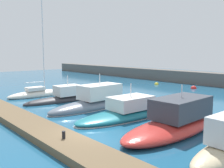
{
  "coord_description": "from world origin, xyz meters",
  "views": [
    {
      "loc": [
        12.52,
        -8.94,
        5.46
      ],
      "look_at": [
        -5.02,
        6.36,
        2.5
      ],
      "focal_mm": 40.25,
      "sensor_mm": 36.0,
      "label": 1
    }
  ],
  "objects_px": {
    "motorboat_teal_fourth": "(129,111)",
    "mooring_buoy_yellow": "(156,85)",
    "motorboat_red_fifth": "(176,121)",
    "motorboat_slate_third": "(94,102)",
    "dock_bollard": "(64,135)",
    "sailboat_ivory_nearest": "(39,94)",
    "mooring_buoy_red": "(194,89)",
    "motorboat_charcoal_second": "(63,97)"
  },
  "relations": [
    {
      "from": "motorboat_charcoal_second",
      "to": "motorboat_slate_third",
      "type": "relative_size",
      "value": 0.89
    },
    {
      "from": "motorboat_red_fifth",
      "to": "dock_bollard",
      "type": "height_order",
      "value": "motorboat_red_fifth"
    },
    {
      "from": "motorboat_charcoal_second",
      "to": "motorboat_red_fifth",
      "type": "bearing_deg",
      "value": -86.73
    },
    {
      "from": "motorboat_red_fifth",
      "to": "mooring_buoy_yellow",
      "type": "bearing_deg",
      "value": 39.76
    },
    {
      "from": "motorboat_slate_third",
      "to": "dock_bollard",
      "type": "bearing_deg",
      "value": -140.06
    },
    {
      "from": "sailboat_ivory_nearest",
      "to": "dock_bollard",
      "type": "height_order",
      "value": "sailboat_ivory_nearest"
    },
    {
      "from": "sailboat_ivory_nearest",
      "to": "motorboat_teal_fourth",
      "type": "relative_size",
      "value": 1.14
    },
    {
      "from": "sailboat_ivory_nearest",
      "to": "motorboat_red_fifth",
      "type": "relative_size",
      "value": 1.24
    },
    {
      "from": "dock_bollard",
      "to": "motorboat_slate_third",
      "type": "bearing_deg",
      "value": 132.9
    },
    {
      "from": "motorboat_charcoal_second",
      "to": "motorboat_teal_fourth",
      "type": "relative_size",
      "value": 0.83
    },
    {
      "from": "dock_bollard",
      "to": "mooring_buoy_yellow",
      "type": "bearing_deg",
      "value": 118.66
    },
    {
      "from": "motorboat_red_fifth",
      "to": "sailboat_ivory_nearest",
      "type": "bearing_deg",
      "value": 90.62
    },
    {
      "from": "sailboat_ivory_nearest",
      "to": "motorboat_teal_fourth",
      "type": "distance_m",
      "value": 14.67
    },
    {
      "from": "motorboat_teal_fourth",
      "to": "motorboat_red_fifth",
      "type": "height_order",
      "value": "motorboat_red_fifth"
    },
    {
      "from": "mooring_buoy_red",
      "to": "motorboat_slate_third",
      "type": "bearing_deg",
      "value": -88.16
    },
    {
      "from": "motorboat_slate_third",
      "to": "mooring_buoy_yellow",
      "type": "xyz_separation_m",
      "value": [
        -7.34,
        18.72,
        -0.6
      ]
    },
    {
      "from": "sailboat_ivory_nearest",
      "to": "mooring_buoy_yellow",
      "type": "relative_size",
      "value": 16.62
    },
    {
      "from": "motorboat_red_fifth",
      "to": "mooring_buoy_red",
      "type": "distance_m",
      "value": 22.06
    },
    {
      "from": "sailboat_ivory_nearest",
      "to": "mooring_buoy_yellow",
      "type": "distance_m",
      "value": 20.12
    },
    {
      "from": "motorboat_teal_fourth",
      "to": "dock_bollard",
      "type": "distance_m",
      "value": 8.08
    },
    {
      "from": "sailboat_ivory_nearest",
      "to": "motorboat_slate_third",
      "type": "distance_m",
      "value": 10.02
    },
    {
      "from": "motorboat_charcoal_second",
      "to": "dock_bollard",
      "type": "xyz_separation_m",
      "value": [
        12.14,
        -7.04,
        0.3
      ]
    },
    {
      "from": "motorboat_teal_fourth",
      "to": "mooring_buoy_yellow",
      "type": "height_order",
      "value": "motorboat_teal_fourth"
    },
    {
      "from": "motorboat_slate_third",
      "to": "dock_bollard",
      "type": "xyz_separation_m",
      "value": [
        7.02,
        -7.56,
        0.09
      ]
    },
    {
      "from": "sailboat_ivory_nearest",
      "to": "motorboat_charcoal_second",
      "type": "height_order",
      "value": "sailboat_ivory_nearest"
    },
    {
      "from": "motorboat_slate_third",
      "to": "motorboat_teal_fourth",
      "type": "height_order",
      "value": "motorboat_slate_third"
    },
    {
      "from": "motorboat_slate_third",
      "to": "mooring_buoy_yellow",
      "type": "height_order",
      "value": "motorboat_slate_third"
    },
    {
      "from": "motorboat_charcoal_second",
      "to": "motorboat_slate_third",
      "type": "bearing_deg",
      "value": -81.79
    },
    {
      "from": "motorboat_teal_fourth",
      "to": "mooring_buoy_red",
      "type": "bearing_deg",
      "value": 17.25
    },
    {
      "from": "motorboat_slate_third",
      "to": "dock_bollard",
      "type": "height_order",
      "value": "motorboat_slate_third"
    },
    {
      "from": "mooring_buoy_yellow",
      "to": "dock_bollard",
      "type": "relative_size",
      "value": 1.67
    },
    {
      "from": "motorboat_slate_third",
      "to": "mooring_buoy_red",
      "type": "height_order",
      "value": "motorboat_slate_third"
    },
    {
      "from": "motorboat_slate_third",
      "to": "mooring_buoy_red",
      "type": "xyz_separation_m",
      "value": [
        -0.62,
        19.18,
        -0.6
      ]
    },
    {
      "from": "motorboat_teal_fourth",
      "to": "mooring_buoy_red",
      "type": "xyz_separation_m",
      "value": [
        -5.28,
        19.02,
        -0.44
      ]
    },
    {
      "from": "motorboat_teal_fourth",
      "to": "mooring_buoy_yellow",
      "type": "xyz_separation_m",
      "value": [
        -12.0,
        18.56,
        -0.44
      ]
    },
    {
      "from": "motorboat_slate_third",
      "to": "motorboat_red_fifth",
      "type": "distance_m",
      "value": 9.7
    },
    {
      "from": "motorboat_teal_fourth",
      "to": "dock_bollard",
      "type": "bearing_deg",
      "value": -161.24
    },
    {
      "from": "motorboat_teal_fourth",
      "to": "mooring_buoy_red",
      "type": "distance_m",
      "value": 19.74
    },
    {
      "from": "motorboat_slate_third",
      "to": "motorboat_red_fifth",
      "type": "relative_size",
      "value": 1.01
    },
    {
      "from": "motorboat_teal_fourth",
      "to": "motorboat_red_fifth",
      "type": "distance_m",
      "value": 5.06
    },
    {
      "from": "motorboat_red_fifth",
      "to": "motorboat_teal_fourth",
      "type": "bearing_deg",
      "value": 82.6
    },
    {
      "from": "motorboat_charcoal_second",
      "to": "motorboat_red_fifth",
      "type": "height_order",
      "value": "motorboat_red_fifth"
    }
  ]
}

